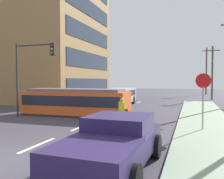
{
  "coord_description": "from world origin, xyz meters",
  "views": [
    {
      "loc": [
        5.91,
        -6.1,
        2.66
      ],
      "look_at": [
        0.75,
        9.37,
        2.02
      ],
      "focal_mm": 37.83,
      "sensor_mm": 36.0,
      "label": 1
    }
  ],
  "objects_px": {
    "pickup_truck_parked": "(114,142)",
    "stop_sign": "(203,89)",
    "pedestrian_crossing": "(122,111)",
    "traffic_light_mast": "(31,65)",
    "utility_pole_far": "(212,72)",
    "city_bus": "(119,96)",
    "streetcar_tram": "(76,102)",
    "utility_pole_distant": "(206,70)"
  },
  "relations": [
    {
      "from": "stop_sign",
      "to": "utility_pole_far",
      "type": "xyz_separation_m",
      "value": [
        2.22,
        22.48,
        1.67
      ]
    },
    {
      "from": "pickup_truck_parked",
      "to": "stop_sign",
      "type": "xyz_separation_m",
      "value": [
        2.76,
        6.31,
        1.4
      ]
    },
    {
      "from": "streetcar_tram",
      "to": "pickup_truck_parked",
      "type": "distance_m",
      "value": 11.12
    },
    {
      "from": "stop_sign",
      "to": "streetcar_tram",
      "type": "bearing_deg",
      "value": 161.25
    },
    {
      "from": "pedestrian_crossing",
      "to": "utility_pole_far",
      "type": "xyz_separation_m",
      "value": [
        6.43,
        22.92,
        2.92
      ]
    },
    {
      "from": "pickup_truck_parked",
      "to": "traffic_light_mast",
      "type": "xyz_separation_m",
      "value": [
        -8.48,
        7.29,
        2.93
      ]
    },
    {
      "from": "utility_pole_far",
      "to": "utility_pole_distant",
      "type": "height_order",
      "value": "utility_pole_distant"
    },
    {
      "from": "traffic_light_mast",
      "to": "utility_pole_distant",
      "type": "height_order",
      "value": "utility_pole_distant"
    },
    {
      "from": "stop_sign",
      "to": "utility_pole_distant",
      "type": "relative_size",
      "value": 0.33
    },
    {
      "from": "pedestrian_crossing",
      "to": "traffic_light_mast",
      "type": "bearing_deg",
      "value": 168.57
    },
    {
      "from": "pedestrian_crossing",
      "to": "utility_pole_far",
      "type": "distance_m",
      "value": 23.98
    },
    {
      "from": "stop_sign",
      "to": "pedestrian_crossing",
      "type": "bearing_deg",
      "value": -173.99
    },
    {
      "from": "stop_sign",
      "to": "pickup_truck_parked",
      "type": "bearing_deg",
      "value": -113.66
    },
    {
      "from": "city_bus",
      "to": "pickup_truck_parked",
      "type": "relative_size",
      "value": 1.09
    },
    {
      "from": "streetcar_tram",
      "to": "pickup_truck_parked",
      "type": "relative_size",
      "value": 1.6
    },
    {
      "from": "pedestrian_crossing",
      "to": "utility_pole_distant",
      "type": "relative_size",
      "value": 0.19
    },
    {
      "from": "city_bus",
      "to": "traffic_light_mast",
      "type": "distance_m",
      "value": 11.22
    },
    {
      "from": "pickup_truck_parked",
      "to": "utility_pole_distant",
      "type": "xyz_separation_m",
      "value": [
        4.93,
        41.03,
        3.78
      ]
    },
    {
      "from": "streetcar_tram",
      "to": "city_bus",
      "type": "bearing_deg",
      "value": 83.81
    },
    {
      "from": "stop_sign",
      "to": "utility_pole_distant",
      "type": "xyz_separation_m",
      "value": [
        2.16,
        34.72,
        2.38
      ]
    },
    {
      "from": "pickup_truck_parked",
      "to": "utility_pole_far",
      "type": "bearing_deg",
      "value": 80.18
    },
    {
      "from": "streetcar_tram",
      "to": "pickup_truck_parked",
      "type": "height_order",
      "value": "streetcar_tram"
    },
    {
      "from": "city_bus",
      "to": "traffic_light_mast",
      "type": "height_order",
      "value": "traffic_light_mast"
    },
    {
      "from": "traffic_light_mast",
      "to": "utility_pole_far",
      "type": "bearing_deg",
      "value": 57.95
    },
    {
      "from": "pickup_truck_parked",
      "to": "utility_pole_distant",
      "type": "height_order",
      "value": "utility_pole_distant"
    },
    {
      "from": "traffic_light_mast",
      "to": "utility_pole_far",
      "type": "xyz_separation_m",
      "value": [
        13.46,
        21.5,
        0.14
      ]
    },
    {
      "from": "streetcar_tram",
      "to": "pedestrian_crossing",
      "type": "bearing_deg",
      "value": -36.64
    },
    {
      "from": "traffic_light_mast",
      "to": "utility_pole_distant",
      "type": "xyz_separation_m",
      "value": [
        13.4,
        33.74,
        0.85
      ]
    },
    {
      "from": "stop_sign",
      "to": "utility_pole_far",
      "type": "relative_size",
      "value": 0.39
    },
    {
      "from": "utility_pole_distant",
      "to": "pickup_truck_parked",
      "type": "bearing_deg",
      "value": -96.85
    },
    {
      "from": "pedestrian_crossing",
      "to": "pickup_truck_parked",
      "type": "distance_m",
      "value": 6.04
    },
    {
      "from": "traffic_light_mast",
      "to": "pedestrian_crossing",
      "type": "bearing_deg",
      "value": -11.43
    },
    {
      "from": "pickup_truck_parked",
      "to": "stop_sign",
      "type": "height_order",
      "value": "stop_sign"
    },
    {
      "from": "utility_pole_distant",
      "to": "streetcar_tram",
      "type": "bearing_deg",
      "value": -109.13
    },
    {
      "from": "stop_sign",
      "to": "traffic_light_mast",
      "type": "height_order",
      "value": "traffic_light_mast"
    },
    {
      "from": "streetcar_tram",
      "to": "stop_sign",
      "type": "relative_size",
      "value": 2.81
    },
    {
      "from": "city_bus",
      "to": "utility_pole_distant",
      "type": "distance_m",
      "value": 25.7
    },
    {
      "from": "city_bus",
      "to": "stop_sign",
      "type": "height_order",
      "value": "stop_sign"
    },
    {
      "from": "streetcar_tram",
      "to": "pickup_truck_parked",
      "type": "xyz_separation_m",
      "value": [
        6.08,
        -9.31,
        -0.25
      ]
    },
    {
      "from": "streetcar_tram",
      "to": "traffic_light_mast",
      "type": "bearing_deg",
      "value": -139.91
    },
    {
      "from": "utility_pole_distant",
      "to": "stop_sign",
      "type": "bearing_deg",
      "value": -93.56
    },
    {
      "from": "utility_pole_distant",
      "to": "utility_pole_far",
      "type": "bearing_deg",
      "value": -89.74
    }
  ]
}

